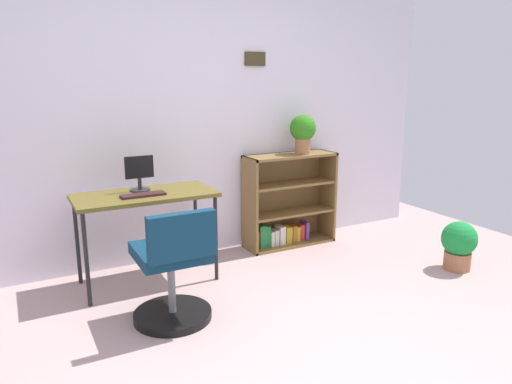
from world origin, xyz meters
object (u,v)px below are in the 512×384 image
at_px(keyboard, 143,195).
at_px(office_chair, 174,273).
at_px(bookshelf_low, 286,204).
at_px(potted_plant_floor, 459,244).
at_px(monitor, 139,173).
at_px(desk, 145,201).
at_px(potted_plant_on_shelf, 303,131).

xyz_separation_m(keyboard, office_chair, (0.00, -0.65, -0.38)).
bearing_deg(keyboard, bookshelf_low, 13.24).
relative_size(bookshelf_low, potted_plant_floor, 2.14).
xyz_separation_m(monitor, bookshelf_low, (1.43, 0.17, -0.47)).
distance_m(desk, monitor, 0.22).
bearing_deg(office_chair, bookshelf_low, 34.18).
bearing_deg(potted_plant_floor, office_chair, 174.00).
bearing_deg(potted_plant_floor, potted_plant_on_shelf, 124.02).
relative_size(desk, bookshelf_low, 1.19).
height_order(keyboard, bookshelf_low, bookshelf_low).
distance_m(keyboard, potted_plant_on_shelf, 1.66).
xyz_separation_m(desk, keyboard, (-0.03, -0.08, 0.07)).
bearing_deg(potted_plant_on_shelf, keyboard, -169.85).
distance_m(monitor, potted_plant_floor, 2.68).
bearing_deg(office_chair, keyboard, 90.35).
bearing_deg(bookshelf_low, office_chair, -145.82).
bearing_deg(bookshelf_low, keyboard, -166.76).
xyz_separation_m(keyboard, potted_plant_on_shelf, (1.60, 0.29, 0.37)).
relative_size(monitor, potted_plant_on_shelf, 0.76).
relative_size(monitor, office_chair, 0.34).
bearing_deg(potted_plant_on_shelf, desk, -172.45).
bearing_deg(desk, potted_plant_on_shelf, 7.55).
height_order(desk, potted_plant_floor, desk).
height_order(keyboard, office_chair, office_chair).
xyz_separation_m(keyboard, potted_plant_floor, (2.39, -0.90, -0.50)).
xyz_separation_m(desk, potted_plant_on_shelf, (1.57, 0.21, 0.44)).
relative_size(keyboard, office_chair, 0.41).
height_order(bookshelf_low, potted_plant_on_shelf, potted_plant_on_shelf).
distance_m(desk, potted_plant_on_shelf, 1.64).
height_order(office_chair, potted_plant_on_shelf, potted_plant_on_shelf).
bearing_deg(bookshelf_low, monitor, -173.37).
height_order(keyboard, potted_plant_floor, keyboard).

